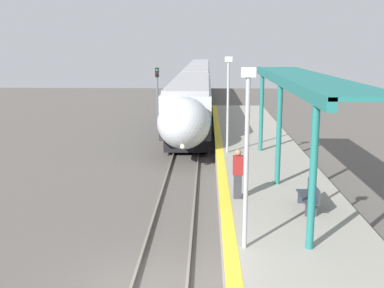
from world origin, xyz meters
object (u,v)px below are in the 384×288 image
at_px(platform_bench, 310,196).
at_px(person_waiting, 238,173).
at_px(railway_signal, 157,92).
at_px(train, 197,82).
at_px(lamppost_mid, 228,98).
at_px(lamppost_near, 247,147).

bearing_deg(platform_bench, person_waiting, 153.81).
bearing_deg(railway_signal, train, 82.04).
xyz_separation_m(train, lamppost_mid, (2.25, -30.50, 1.50)).
distance_m(train, person_waiting, 38.07).
relative_size(lamppost_near, lamppost_mid, 1.00).
distance_m(train, railway_signal, 18.47).
distance_m(railway_signal, lamppost_near, 24.47).
height_order(platform_bench, lamppost_mid, lamppost_mid).
bearing_deg(lamppost_near, platform_bench, 52.77).
bearing_deg(person_waiting, platform_bench, -26.19).
xyz_separation_m(train, platform_bench, (4.62, -39.13, -0.81)).
distance_m(train, platform_bench, 39.41).
bearing_deg(lamppost_mid, railway_signal, 111.45).
relative_size(train, railway_signal, 13.63).
bearing_deg(lamppost_near, train, 93.04).
bearing_deg(railway_signal, person_waiting, -76.13).
bearing_deg(person_waiting, railway_signal, 103.87).
height_order(train, person_waiting, train).
distance_m(lamppost_near, lamppost_mid, 11.76).
bearing_deg(lamppost_near, lamppost_mid, 90.00).
bearing_deg(lamppost_mid, lamppost_near, -90.00).
height_order(platform_bench, person_waiting, person_waiting).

